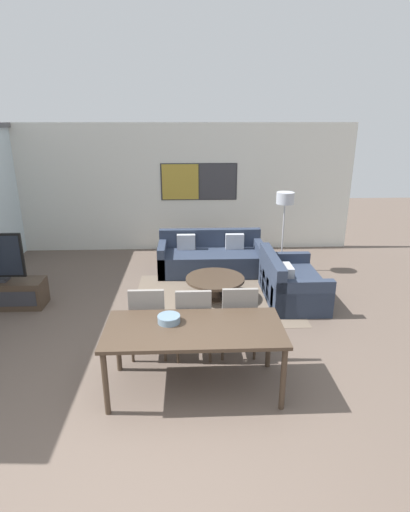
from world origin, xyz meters
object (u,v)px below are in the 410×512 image
Objects in this scene: sofa_side at (288,284)px; dining_chair_right at (238,318)px; dining_table at (194,333)px; dining_chair_left at (148,319)px; fruit_bowl at (169,318)px; floor_lamp at (285,205)px; sofa_main at (211,258)px; dining_chair_centre at (194,320)px; coffee_table at (215,283)px.

dining_chair_right reaches higher than sofa_side.
dining_chair_left is at bearing 130.25° from dining_table.
fruit_bowl is 4.08m from floor_lamp.
floor_lamp is at bearing -7.93° from sofa_side.
fruit_bowl reaches higher than sofa_side.
fruit_bowl reaches higher than sofa_main.
dining_chair_centre is (0.56, -0.05, 0.00)m from dining_chair_left.
floor_lamp is (1.40, -0.05, 1.06)m from sofa_main.
coffee_table is at bearing -90.00° from sofa_main.
sofa_main is 2.10× the size of dining_chair_centre.
dining_chair_centre reaches higher than fruit_bowl.
dining_chair_left reaches higher than sofa_side.
dining_chair_left reaches higher than coffee_table.
dining_chair_right is 0.62× the size of floor_lamp.
floor_lamp is at bearing 67.53° from dining_chair_right.
dining_chair_left is (-0.56, 0.66, -0.16)m from dining_table.
sofa_side is 0.92× the size of floor_lamp.
coffee_table is (-1.21, 0.09, 0.01)m from sofa_side.
dining_chair_right is at bearing 49.34° from dining_table.
sofa_side is at bearing -4.10° from coffee_table.
sofa_main and sofa_side have the same top height.
coffee_table is 3.90× the size of fruit_bowl.
dining_table is 0.63m from dining_chair_centre.
fruit_bowl is (-1.87, -2.14, 0.54)m from sofa_side.
sofa_main is 1.30× the size of floor_lamp.
dining_table is at bearing -95.98° from sofa_main.
coffee_table is at bearing 77.62° from dining_chair_centre.
dining_table is at bearing -49.75° from dining_chair_left.
dining_table is 0.32m from fruit_bowl.
sofa_side is at bearing -48.98° from sofa_main.
sofa_side is at bearing 48.88° from fruit_bowl.
floor_lamp is at bearing -1.84° from sofa_main.
sofa_main is 2.08× the size of coffee_table.
dining_chair_centre reaches higher than coffee_table.
dining_chair_left is 1.00× the size of dining_chair_right.
sofa_main is 2.10× the size of dining_chair_left.
sofa_side is 1.49× the size of dining_chair_right.
coffee_table is at bearing -137.98° from floor_lamp.
fruit_bowl reaches higher than dining_table.
dining_chair_left is 0.62× the size of floor_lamp.
fruit_bowl is at bearing -106.41° from coffee_table.
sofa_side is 0.75× the size of dining_table.
sofa_side is 2.32m from dining_chair_centre.
sofa_main is at bearing 82.84° from dining_chair_centre.
dining_chair_centre is at bearing -97.16° from sofa_main.
sofa_side is 5.75× the size of fruit_bowl.
coffee_table is at bearing 73.59° from fruit_bowl.
fruit_bowl is at bearing -120.52° from floor_lamp.
sofa_side is 1.22m from coffee_table.
dining_chair_centre is 0.62m from fruit_bowl.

